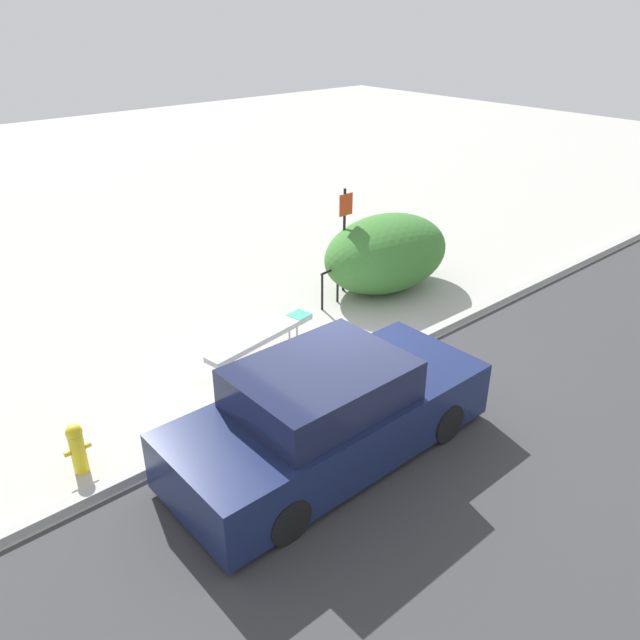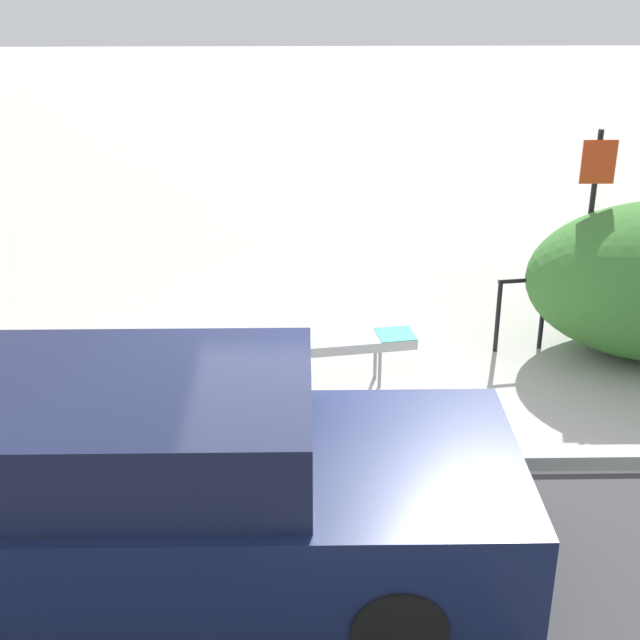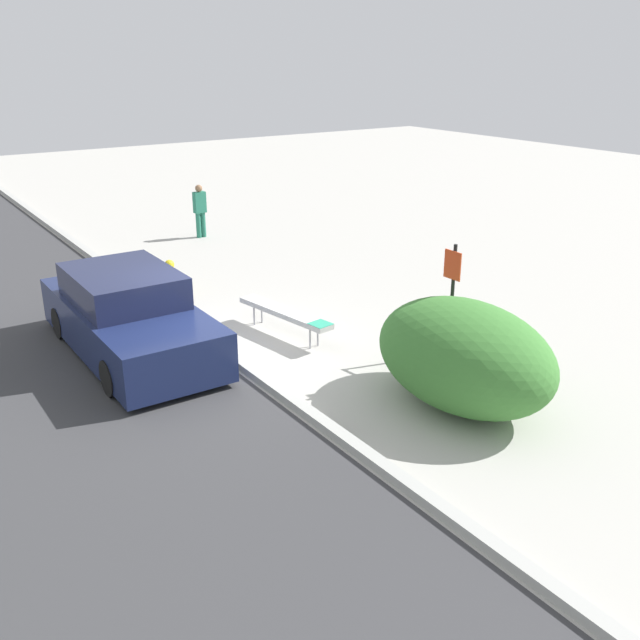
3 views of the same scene
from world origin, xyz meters
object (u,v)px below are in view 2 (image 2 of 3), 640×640
object	(u,v)px
sign_post	(591,216)
bike_rack	(521,306)
parked_car_near	(167,492)
bench	(296,347)

from	to	relation	value
sign_post	bike_rack	bearing A→B (deg)	-152.79
sign_post	parked_car_near	size ratio (longest dim) A/B	0.49
bike_rack	sign_post	size ratio (longest dim) A/B	0.36
sign_post	bench	bearing A→B (deg)	-158.28
parked_car_near	sign_post	bearing A→B (deg)	45.15
bike_rack	parked_car_near	distance (m)	4.86
bench	parked_car_near	world-z (taller)	parked_car_near
bench	bike_rack	size ratio (longest dim) A/B	2.90
bench	parked_car_near	bearing A→B (deg)	-116.49
bench	sign_post	world-z (taller)	sign_post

